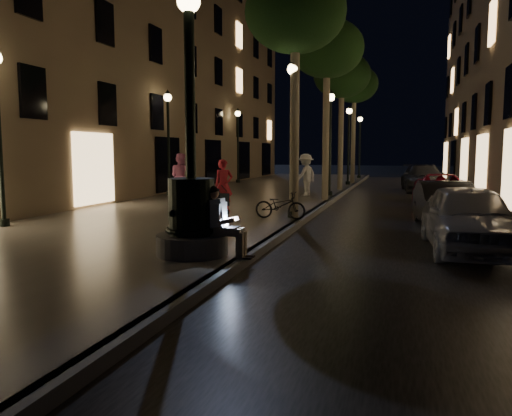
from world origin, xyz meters
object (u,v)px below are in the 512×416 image
(car_third, at_px, (441,190))
(lamp_curb_b, at_px, (330,129))
(fountain_lamppost, at_px, (192,203))
(lamp_curb_a, at_px, (293,117))
(tree_near, at_px, (295,14))
(stroller, at_px, (219,200))
(car_second, at_px, (446,205))
(pedestrian_red, at_px, (224,185))
(tree_second, at_px, (327,50))
(tree_third, at_px, (342,76))
(seated_man_laptop, at_px, (221,220))
(bicycle, at_px, (280,205))
(lamp_curb_c, at_px, (349,135))
(pedestrian_pink, at_px, (181,176))
(lamp_curb_d, at_px, (360,138))
(lamp_left_b, at_px, (168,129))
(tree_far, at_px, (354,85))
(pedestrian_white, at_px, (306,175))
(car_rear, at_px, (423,178))
(lamp_left_c, at_px, (238,136))
(car_front, at_px, (469,218))

(car_third, bearing_deg, lamp_curb_b, 168.18)
(fountain_lamppost, distance_m, lamp_curb_a, 6.37)
(tree_near, height_order, lamp_curb_b, tree_near)
(stroller, distance_m, car_second, 6.79)
(stroller, height_order, pedestrian_red, pedestrian_red)
(lamp_curb_b, distance_m, stroller, 8.91)
(tree_second, relative_size, tree_third, 1.03)
(seated_man_laptop, xyz_separation_m, bicycle, (-0.18, 5.55, -0.31))
(tree_second, distance_m, lamp_curb_b, 3.69)
(lamp_curb_c, distance_m, pedestrian_pink, 13.20)
(lamp_curb_d, relative_size, car_second, 1.17)
(lamp_left_b, bearing_deg, tree_third, 40.20)
(tree_near, xyz_separation_m, lamp_curb_c, (-0.05, 16.00, -3.00))
(tree_far, xyz_separation_m, pedestrian_pink, (-5.80, -13.71, -5.26))
(lamp_curb_d, bearing_deg, seated_man_laptop, -90.17)
(pedestrian_red, bearing_deg, lamp_curb_d, 46.66)
(car_third, bearing_deg, bicycle, -122.42)
(pedestrian_white, height_order, bicycle, pedestrian_white)
(pedestrian_red, bearing_deg, pedestrian_white, 39.46)
(tree_far, bearing_deg, car_rear, -42.95)
(lamp_curb_a, xyz_separation_m, lamp_left_c, (-7.10, 16.00, 0.00))
(tree_near, relative_size, pedestrian_pink, 3.74)
(fountain_lamppost, distance_m, car_front, 6.13)
(stroller, bearing_deg, lamp_curb_d, 90.97)
(lamp_left_c, distance_m, bicycle, 18.00)
(seated_man_laptop, height_order, car_second, seated_man_laptop)
(tree_third, xyz_separation_m, lamp_left_b, (-7.10, -6.00, -2.90))
(tree_near, height_order, car_rear, tree_near)
(tree_second, bearing_deg, seated_man_laptop, -90.89)
(tree_far, distance_m, lamp_left_c, 8.11)
(pedestrian_white, bearing_deg, car_front, 56.29)
(lamp_left_c, xyz_separation_m, car_rear, (11.40, -1.93, -2.48))
(stroller, distance_m, car_rear, 15.75)
(seated_man_laptop, relative_size, car_rear, 0.26)
(lamp_curb_a, relative_size, lamp_curb_c, 1.00)
(tree_second, distance_m, car_rear, 10.68)
(fountain_lamppost, bearing_deg, lamp_curb_a, 83.35)
(car_third, bearing_deg, seated_man_laptop, -108.46)
(tree_second, distance_m, tree_third, 6.00)
(fountain_lamppost, bearing_deg, tree_third, 87.77)
(lamp_curb_a, bearing_deg, pedestrian_pink, 143.16)
(lamp_curb_d, bearing_deg, fountain_lamppost, -91.34)
(pedestrian_pink, distance_m, pedestrian_white, 5.68)
(tree_near, bearing_deg, lamp_curb_b, 90.36)
(stroller, height_order, pedestrian_pink, pedestrian_pink)
(lamp_curb_a, bearing_deg, tree_near, 0.00)
(tree_far, relative_size, car_front, 1.71)
(lamp_curb_a, distance_m, pedestrian_red, 3.49)
(lamp_curb_b, height_order, car_front, lamp_curb_b)
(stroller, xyz_separation_m, pedestrian_pink, (-3.41, 4.51, 0.50))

